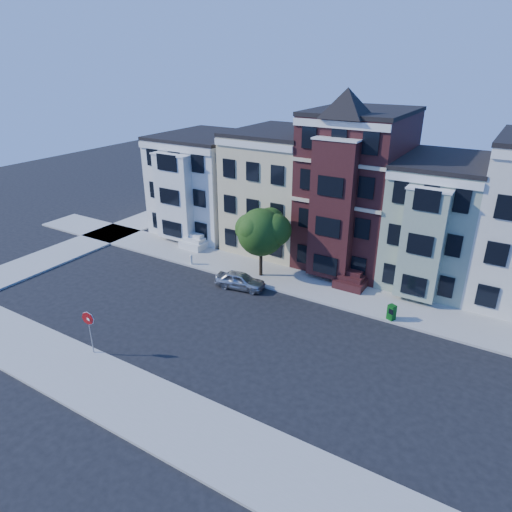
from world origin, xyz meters
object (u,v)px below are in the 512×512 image
Objects in this scene: newspaper_box at (392,312)px; fire_hydrant at (191,260)px; street_tree at (261,235)px; stop_sign at (90,330)px; parked_car at (240,280)px.

fire_hydrant is (-16.58, 0.02, -0.18)m from newspaper_box.
street_tree is 2.20× the size of stop_sign.
stop_sign reaches higher than parked_car.
parked_car is 1.23× the size of stop_sign.
newspaper_box is 18.60m from stop_sign.
parked_car is 11.75m from stop_sign.
parked_car is (-0.32, -2.45, -2.85)m from street_tree.
street_tree is 6.44× the size of newspaper_box.
street_tree reaches higher than newspaper_box.
fire_hydrant is 13.01m from stop_sign.
stop_sign is (-13.65, -12.60, 1.00)m from newspaper_box.
newspaper_box is 1.53× the size of fire_hydrant.
street_tree is at bearing -162.75° from newspaper_box.
parked_car is at bearing 89.17° from stop_sign.
newspaper_box is at bearing -0.05° from fire_hydrant.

